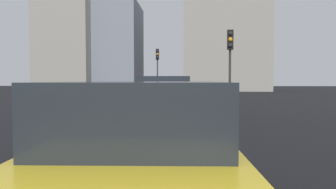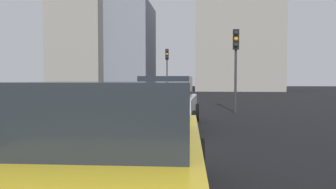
{
  "view_description": "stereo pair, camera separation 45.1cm",
  "coord_description": "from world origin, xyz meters",
  "px_view_note": "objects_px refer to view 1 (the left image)",
  "views": [
    {
      "loc": [
        0.36,
        -0.51,
        1.51
      ],
      "look_at": [
        9.93,
        0.02,
        1.07
      ],
      "focal_mm": 33.86,
      "sensor_mm": 36.0,
      "label": 1
    },
    {
      "loc": [
        0.4,
        -0.96,
        1.51
      ],
      "look_at": [
        9.93,
        0.02,
        1.07
      ],
      "focal_mm": 33.86,
      "sensor_mm": 36.0,
      "label": 2
    }
  ],
  "objects_px": {
    "car_yellow_second": "(142,154)",
    "traffic_light_near_left": "(230,53)",
    "traffic_light_near_right": "(157,63)",
    "car_white_lead": "(167,102)"
  },
  "relations": [
    {
      "from": "traffic_light_near_right",
      "to": "traffic_light_near_left",
      "type": "bearing_deg",
      "value": 15.9
    },
    {
      "from": "car_white_lead",
      "to": "traffic_light_near_right",
      "type": "xyz_separation_m",
      "value": [
        16.23,
        1.74,
        2.18
      ]
    },
    {
      "from": "traffic_light_near_left",
      "to": "traffic_light_near_right",
      "type": "distance_m",
      "value": 12.62
    },
    {
      "from": "car_white_lead",
      "to": "traffic_light_near_right",
      "type": "distance_m",
      "value": 16.47
    },
    {
      "from": "car_white_lead",
      "to": "car_yellow_second",
      "type": "height_order",
      "value": "car_white_lead"
    },
    {
      "from": "car_white_lead",
      "to": "traffic_light_near_right",
      "type": "height_order",
      "value": "traffic_light_near_right"
    },
    {
      "from": "car_yellow_second",
      "to": "traffic_light_near_right",
      "type": "bearing_deg",
      "value": 2.67
    },
    {
      "from": "car_yellow_second",
      "to": "traffic_light_near_left",
      "type": "xyz_separation_m",
      "value": [
        11.4,
        -2.51,
        2.02
      ]
    },
    {
      "from": "car_white_lead",
      "to": "car_yellow_second",
      "type": "relative_size",
      "value": 0.96
    },
    {
      "from": "traffic_light_near_left",
      "to": "car_yellow_second",
      "type": "bearing_deg",
      "value": -7.9
    }
  ]
}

